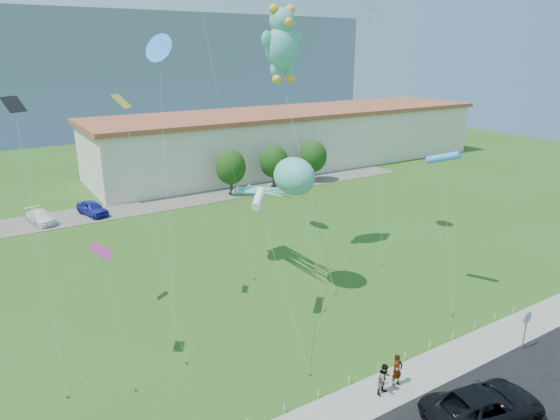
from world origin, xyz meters
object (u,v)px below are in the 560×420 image
(suv, at_px, (484,406))
(parked_car_blue, at_px, (92,208))
(parked_car_white, at_px, (41,217))
(warehouse, at_px, (296,137))
(pedestrian_left, at_px, (397,370))
(pedestrian_right, at_px, (385,379))
(teddy_bear_kite, at_px, (282,42))
(octopus_kite, at_px, (282,184))
(stop_sign, at_px, (527,321))

(suv, height_order, parked_car_blue, suv)
(suv, bearing_deg, parked_car_blue, 23.62)
(parked_car_white, bearing_deg, warehouse, 1.12)
(pedestrian_left, distance_m, parked_car_blue, 38.03)
(warehouse, distance_m, pedestrian_right, 53.73)
(warehouse, xyz_separation_m, suv, (-23.51, -50.72, -3.25))
(parked_car_blue, relative_size, teddy_bear_kite, 0.22)
(pedestrian_left, relative_size, pedestrian_right, 1.04)
(parked_car_blue, bearing_deg, warehouse, -0.12)
(parked_car_blue, distance_m, teddy_bear_kite, 27.93)
(pedestrian_right, xyz_separation_m, parked_car_white, (-10.83, 37.68, -0.22))
(pedestrian_left, relative_size, parked_car_blue, 0.40)
(warehouse, xyz_separation_m, pedestrian_right, (-26.07, -46.88, -3.20))
(octopus_kite, relative_size, teddy_bear_kite, 0.55)
(warehouse, height_order, octopus_kite, octopus_kite)
(warehouse, height_order, pedestrian_left, warehouse)
(pedestrian_right, relative_size, teddy_bear_kite, 0.08)
(suv, relative_size, pedestrian_right, 3.52)
(parked_car_blue, bearing_deg, suv, -94.92)
(pedestrian_left, xyz_separation_m, parked_car_blue, (-6.84, 37.41, -0.17))
(stop_sign, height_order, pedestrian_right, stop_sign)
(stop_sign, bearing_deg, octopus_kite, 116.39)
(parked_car_white, relative_size, octopus_kite, 0.41)
(stop_sign, relative_size, teddy_bear_kite, 0.13)
(pedestrian_right, height_order, octopus_kite, octopus_kite)
(warehouse, height_order, parked_car_white, warehouse)
(parked_car_blue, xyz_separation_m, octopus_kite, (8.16, -24.26, 6.88))
(octopus_kite, height_order, teddy_bear_kite, teddy_bear_kite)
(warehouse, distance_m, octopus_kite, 41.29)
(suv, xyz_separation_m, octopus_kite, (-0.25, 17.15, 6.81))
(pedestrian_left, distance_m, teddy_bear_kite, 24.23)
(parked_car_white, relative_size, parked_car_blue, 1.03)
(suv, bearing_deg, pedestrian_right, 45.73)
(warehouse, distance_m, pedestrian_left, 53.12)
(stop_sign, xyz_separation_m, pedestrian_left, (-8.57, 1.48, -0.90))
(teddy_bear_kite, bearing_deg, pedestrian_right, -106.17)
(stop_sign, bearing_deg, pedestrian_left, 170.20)
(teddy_bear_kite, bearing_deg, parked_car_blue, 119.01)
(suv, xyz_separation_m, teddy_bear_kite, (2.59, 21.58, 16.24))
(pedestrian_left, bearing_deg, stop_sign, -7.33)
(pedestrian_right, relative_size, octopus_kite, 0.15)
(warehouse, distance_m, parked_car_white, 38.18)
(pedestrian_right, relative_size, parked_car_blue, 0.38)
(warehouse, height_order, stop_sign, warehouse)
(teddy_bear_kite, bearing_deg, octopus_kite, -122.60)
(stop_sign, distance_m, pedestrian_left, 8.75)
(warehouse, height_order, suv, warehouse)
(pedestrian_left, distance_m, parked_car_white, 39.34)
(parked_car_white, xyz_separation_m, octopus_kite, (13.13, -24.38, 6.97))
(warehouse, relative_size, teddy_bear_kite, 3.09)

